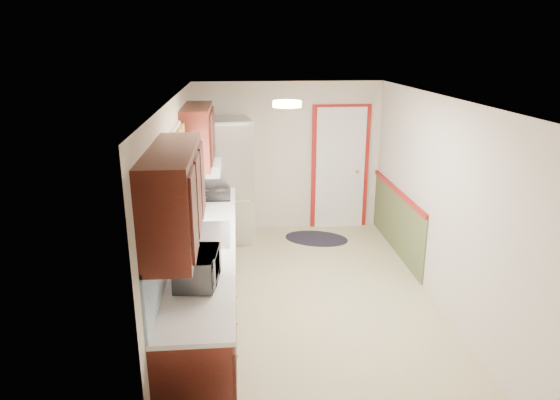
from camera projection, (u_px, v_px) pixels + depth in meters
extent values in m
cube|color=tan|center=(309.00, 298.00, 6.06)|extent=(3.20, 5.20, 0.12)
cube|color=white|center=(313.00, 98.00, 5.34)|extent=(3.20, 5.20, 0.12)
cube|color=beige|center=(288.00, 157.00, 8.08)|extent=(3.20, 0.10, 2.40)
cube|color=beige|center=(366.00, 319.00, 3.33)|extent=(3.20, 0.10, 2.40)
cube|color=beige|center=(178.00, 208.00, 5.58)|extent=(0.10, 5.20, 2.40)
cube|color=beige|center=(438.00, 201.00, 5.83)|extent=(0.10, 5.20, 2.40)
cube|color=#3E140E|center=(207.00, 279.00, 5.54)|extent=(0.60, 4.00, 0.90)
cube|color=silver|center=(206.00, 240.00, 5.40)|extent=(0.63, 4.00, 0.04)
cube|color=#4F8FC1|center=(176.00, 215.00, 5.29)|extent=(0.02, 4.00, 0.55)
cube|color=#3E140E|center=(174.00, 195.00, 3.88)|extent=(0.35, 1.40, 0.75)
cube|color=#3E140E|center=(198.00, 135.00, 6.45)|extent=(0.35, 1.20, 0.75)
cube|color=white|center=(175.00, 176.00, 5.26)|extent=(0.02, 1.00, 0.90)
cube|color=#BE6423|center=(177.00, 143.00, 5.16)|extent=(0.05, 1.12, 0.24)
cube|color=#B7B7BC|center=(206.00, 235.00, 5.49)|extent=(0.52, 0.82, 0.02)
cube|color=white|center=(204.00, 168.00, 6.63)|extent=(0.45, 0.60, 0.15)
cube|color=maroon|center=(340.00, 168.00, 8.18)|extent=(0.94, 0.05, 2.08)
cube|color=white|center=(340.00, 169.00, 8.16)|extent=(0.80, 0.04, 2.00)
cube|color=#4D5731|center=(397.00, 222.00, 7.33)|extent=(0.02, 2.30, 0.90)
cube|color=maroon|center=(398.00, 191.00, 7.19)|extent=(0.04, 2.30, 0.06)
cylinder|color=#FFD88C|center=(287.00, 104.00, 5.14)|extent=(0.30, 0.30, 0.06)
imported|color=white|center=(197.00, 265.00, 4.34)|extent=(0.33, 0.54, 0.35)
cube|color=#B7B7BC|center=(225.00, 181.00, 7.64)|extent=(0.88, 0.83, 1.90)
cylinder|color=black|center=(207.00, 195.00, 7.26)|extent=(0.02, 0.02, 1.33)
ellipsoid|color=black|center=(316.00, 238.00, 7.90)|extent=(1.16, 0.95, 0.01)
cube|color=black|center=(212.00, 195.00, 6.92)|extent=(0.51, 0.62, 0.02)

